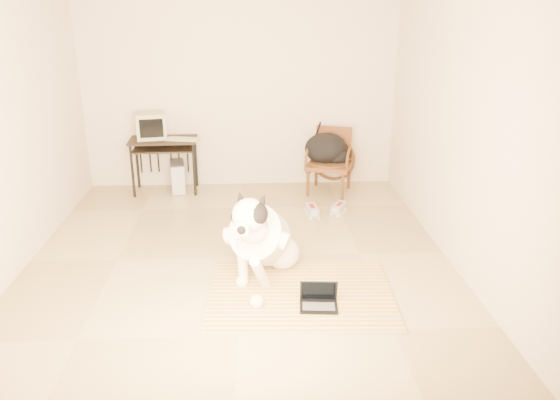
{
  "coord_description": "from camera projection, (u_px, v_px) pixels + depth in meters",
  "views": [
    {
      "loc": [
        0.13,
        -4.78,
        2.34
      ],
      "look_at": [
        0.37,
        -0.39,
        0.72
      ],
      "focal_mm": 35.0,
      "sensor_mm": 36.0,
      "label": 1
    }
  ],
  "objects": [
    {
      "name": "rug",
      "position": [
        300.0,
        294.0,
        4.6
      ],
      "size": [
        1.6,
        1.26,
        0.02
      ],
      "color": "orange",
      "rests_on": "floor"
    },
    {
      "name": "wall_front",
      "position": [
        226.0,
        212.0,
        2.71
      ],
      "size": [
        4.5,
        0.0,
        4.5
      ],
      "primitive_type": "plane",
      "rotation": [
        -1.57,
        0.0,
        0.0
      ],
      "color": "beige",
      "rests_on": "floor"
    },
    {
      "name": "dog",
      "position": [
        261.0,
        239.0,
        4.8
      ],
      "size": [
        0.67,
        1.26,
        0.91
      ],
      "color": "white",
      "rests_on": "rug"
    },
    {
      "name": "laptop",
      "position": [
        319.0,
        300.0,
        4.39
      ],
      "size": [
        0.32,
        0.24,
        0.21
      ],
      "color": "black",
      "rests_on": "rug"
    },
    {
      "name": "wall_left",
      "position": [
        4.0,
        122.0,
        4.72
      ],
      "size": [
        0.0,
        4.5,
        4.5
      ],
      "primitive_type": "plane",
      "rotation": [
        1.57,
        0.0,
        1.57
      ],
      "color": "beige",
      "rests_on": "floor"
    },
    {
      "name": "floor",
      "position": [
        240.0,
        257.0,
        5.28
      ],
      "size": [
        4.5,
        4.5,
        0.0
      ],
      "primitive_type": "plane",
      "color": "tan",
      "rests_on": "ground"
    },
    {
      "name": "sneaker_left",
      "position": [
        312.0,
        211.0,
        6.31
      ],
      "size": [
        0.15,
        0.3,
        0.1
      ],
      "color": "white",
      "rests_on": "floor"
    },
    {
      "name": "crt_monitor",
      "position": [
        151.0,
        125.0,
        6.85
      ],
      "size": [
        0.42,
        0.4,
        0.32
      ],
      "color": "tan",
      "rests_on": "computer_desk"
    },
    {
      "name": "wall_back",
      "position": [
        240.0,
        83.0,
        6.93
      ],
      "size": [
        4.5,
        0.0,
        4.5
      ],
      "primitive_type": "plane",
      "rotation": [
        1.57,
        0.0,
        0.0
      ],
      "color": "beige",
      "rests_on": "floor"
    },
    {
      "name": "computer_desk",
      "position": [
        164.0,
        147.0,
        6.88
      ],
      "size": [
        0.85,
        0.49,
        0.7
      ],
      "color": "black",
      "rests_on": "floor"
    },
    {
      "name": "sneaker_right",
      "position": [
        339.0,
        209.0,
        6.38
      ],
      "size": [
        0.23,
        0.3,
        0.1
      ],
      "color": "white",
      "rests_on": "floor"
    },
    {
      "name": "backpack",
      "position": [
        328.0,
        150.0,
        6.91
      ],
      "size": [
        0.57,
        0.44,
        0.4
      ],
      "color": "black",
      "rests_on": "rattan_chair"
    },
    {
      "name": "wall_right",
      "position": [
        458.0,
        117.0,
        4.92
      ],
      "size": [
        0.0,
        4.5,
        4.5
      ],
      "primitive_type": "plane",
      "rotation": [
        1.57,
        0.0,
        -1.57
      ],
      "color": "beige",
      "rests_on": "floor"
    },
    {
      "name": "desk_keyboard",
      "position": [
        183.0,
        139.0,
        6.79
      ],
      "size": [
        0.44,
        0.25,
        0.03
      ],
      "primitive_type": "cube",
      "rotation": [
        0.0,
        0.0,
        -0.25
      ],
      "color": "tan",
      "rests_on": "computer_desk"
    },
    {
      "name": "pc_tower",
      "position": [
        178.0,
        177.0,
        7.05
      ],
      "size": [
        0.23,
        0.43,
        0.38
      ],
      "color": "#4B4B4D",
      "rests_on": "floor"
    },
    {
      "name": "rattan_chair",
      "position": [
        330.0,
        161.0,
        6.97
      ],
      "size": [
        0.68,
        0.67,
        0.81
      ],
      "color": "brown",
      "rests_on": "floor"
    }
  ]
}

